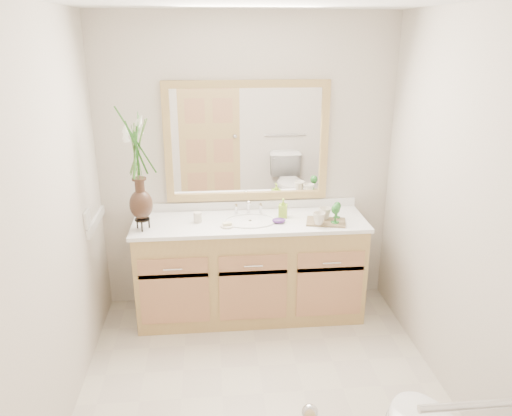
{
  "coord_description": "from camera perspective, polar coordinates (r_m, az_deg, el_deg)",
  "views": [
    {
      "loc": [
        -0.3,
        -2.66,
        2.24
      ],
      "look_at": [
        0.01,
        0.65,
        1.06
      ],
      "focal_mm": 35.0,
      "sensor_mm": 36.0,
      "label": 1
    }
  ],
  "objects": [
    {
      "name": "goblet_back",
      "position": [
        3.99,
        9.27,
        0.11
      ],
      "size": [
        0.06,
        0.06,
        0.13
      ],
      "color": "#236924",
      "rests_on": "tray"
    },
    {
      "name": "grab_bar",
      "position": [
        2.14,
        25.28,
        -19.62
      ],
      "size": [
        0.55,
        0.03,
        0.03
      ],
      "primitive_type": "cylinder",
      "rotation": [
        0.0,
        1.57,
        0.0
      ],
      "color": "silver",
      "rests_on": "wall_front"
    },
    {
      "name": "wall_right",
      "position": [
        3.22,
        22.66,
        -0.87
      ],
      "size": [
        0.02,
        2.6,
        2.4
      ],
      "primitive_type": "cube",
      "color": "beige",
      "rests_on": "floor"
    },
    {
      "name": "wall_front",
      "position": [
        1.74,
        5.85,
        -17.36
      ],
      "size": [
        2.4,
        0.02,
        2.4
      ],
      "primitive_type": "cube",
      "color": "beige",
      "rests_on": "floor"
    },
    {
      "name": "wall_back",
      "position": [
        4.1,
        -1.05,
        4.82
      ],
      "size": [
        2.4,
        0.02,
        2.4
      ],
      "primitive_type": "cube",
      "color": "beige",
      "rests_on": "floor"
    },
    {
      "name": "flower_vase",
      "position": [
        3.7,
        -13.42,
        5.78
      ],
      "size": [
        0.2,
        0.2,
        0.83
      ],
      "rotation": [
        0.0,
        0.0,
        -0.34
      ],
      "color": "black",
      "rests_on": "counter"
    },
    {
      "name": "vanity",
      "position": [
        4.12,
        -0.67,
        -7.02
      ],
      "size": [
        1.8,
        0.55,
        0.8
      ],
      "color": "tan",
      "rests_on": "floor"
    },
    {
      "name": "soap_bottle",
      "position": [
        4.0,
        3.12,
        -0.08
      ],
      "size": [
        0.08,
        0.08,
        0.14
      ],
      "primitive_type": "imported",
      "rotation": [
        0.0,
        0.0,
        -0.24
      ],
      "color": "#91C32E",
      "rests_on": "counter"
    },
    {
      "name": "purple_dish",
      "position": [
        3.9,
        2.62,
        -1.43
      ],
      "size": [
        0.13,
        0.12,
        0.04
      ],
      "primitive_type": "ellipsoid",
      "rotation": [
        0.0,
        0.0,
        -0.35
      ],
      "color": "#49236A",
      "rests_on": "counter"
    },
    {
      "name": "mug_left",
      "position": [
        3.85,
        7.2,
        -1.13
      ],
      "size": [
        0.12,
        0.12,
        0.1
      ],
      "primitive_type": "imported",
      "rotation": [
        0.0,
        0.0,
        -0.33
      ],
      "color": "beige",
      "rests_on": "tray"
    },
    {
      "name": "sink",
      "position": [
        3.95,
        -0.67,
        -2.25
      ],
      "size": [
        0.38,
        0.34,
        0.23
      ],
      "color": "white",
      "rests_on": "counter"
    },
    {
      "name": "wall_left",
      "position": [
        2.99,
        -22.56,
        -2.37
      ],
      "size": [
        0.02,
        2.6,
        2.4
      ],
      "primitive_type": "cube",
      "color": "beige",
      "rests_on": "floor"
    },
    {
      "name": "mirror",
      "position": [
        4.04,
        -1.04,
        7.56
      ],
      "size": [
        1.32,
        0.04,
        0.97
      ],
      "color": "white",
      "rests_on": "wall_back"
    },
    {
      "name": "door",
      "position": [
        1.85,
        -4.41,
        -22.6
      ],
      "size": [
        0.8,
        0.03,
        2.0
      ],
      "primitive_type": "cube",
      "color": "tan",
      "rests_on": "floor"
    },
    {
      "name": "switch_plate",
      "position": [
        3.75,
        -18.73,
        -1.17
      ],
      "size": [
        0.02,
        0.12,
        0.12
      ],
      "primitive_type": "cube",
      "color": "white",
      "rests_on": "wall_left"
    },
    {
      "name": "floor",
      "position": [
        3.49,
        0.83,
        -20.43
      ],
      "size": [
        2.6,
        2.6,
        0.0
      ],
      "primitive_type": "plane",
      "color": "beige",
      "rests_on": "ground"
    },
    {
      "name": "counter",
      "position": [
        3.95,
        -0.7,
        -1.63
      ],
      "size": [
        1.84,
        0.57,
        0.03
      ],
      "primitive_type": "cube",
      "color": "white",
      "rests_on": "vanity"
    },
    {
      "name": "tray",
      "position": [
        3.93,
        7.99,
        -1.58
      ],
      "size": [
        0.34,
        0.26,
        0.01
      ],
      "primitive_type": "cube",
      "rotation": [
        0.0,
        0.0,
        -0.24
      ],
      "color": "brown",
      "rests_on": "counter"
    },
    {
      "name": "tumbler",
      "position": [
        3.92,
        -6.68,
        -1.06
      ],
      "size": [
        0.06,
        0.06,
        0.08
      ],
      "primitive_type": "cylinder",
      "color": "beige",
      "rests_on": "counter"
    },
    {
      "name": "soap_dish",
      "position": [
        3.82,
        -3.3,
        -2.0
      ],
      "size": [
        0.11,
        0.11,
        0.03
      ],
      "color": "beige",
      "rests_on": "counter"
    },
    {
      "name": "goblet_front",
      "position": [
        3.87,
        9.08,
        -0.26
      ],
      "size": [
        0.07,
        0.07,
        0.15
      ],
      "color": "#236924",
      "rests_on": "tray"
    },
    {
      "name": "mug_right",
      "position": [
        3.96,
        7.86,
        -0.57
      ],
      "size": [
        0.14,
        0.14,
        0.1
      ],
      "primitive_type": "imported",
      "rotation": [
        0.0,
        0.0,
        0.69
      ],
      "color": "beige",
      "rests_on": "tray"
    }
  ]
}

